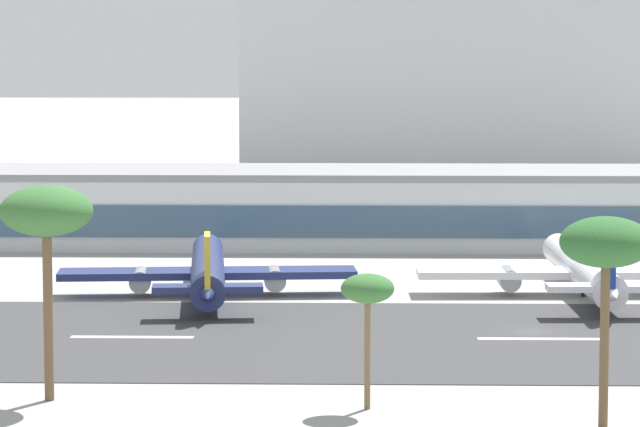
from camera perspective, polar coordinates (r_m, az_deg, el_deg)
ground_plane at (r=167.32m, az=7.24°, el=-4.05°), size 1400.00×1400.00×0.00m
runway_strip at (r=163.10m, az=7.39°, el=-4.30°), size 800.00×43.73×0.08m
runway_centreline_dash_3 at (r=163.75m, az=-6.46°, el=-4.23°), size 12.00×1.20×0.01m
runway_centreline_dash_4 at (r=163.13m, az=7.53°, el=-4.28°), size 12.00×1.20×0.01m
terminal_building at (r=237.83m, az=1.98°, el=0.24°), size 213.76×23.36×10.72m
distant_hotel_block at (r=368.63m, az=5.01°, el=5.12°), size 97.88×30.33×47.88m
airliner_gold_tail_gate_0 at (r=188.76m, az=-3.87°, el=-2.00°), size 34.16×43.07×9.00m
airliner_navy_tail_gate_1 at (r=191.21m, az=9.03°, el=-1.96°), size 37.95×43.00×8.97m
service_baggage_tug_1 at (r=188.10m, az=1.79°, el=-2.58°), size 3.52×3.20×2.20m
palm_tree_0 at (r=130.01m, az=1.64°, el=-2.69°), size 4.21×4.21×10.75m
palm_tree_1 at (r=134.22m, az=-9.35°, el=-0.03°), size 7.44×7.44×17.42m
palm_tree_2 at (r=124.89m, az=9.77°, el=-1.09°), size 6.92×6.92×15.92m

